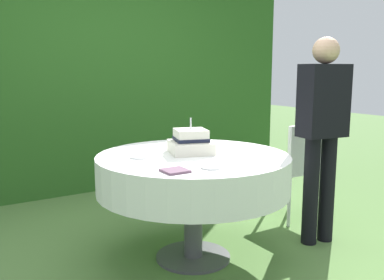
{
  "coord_description": "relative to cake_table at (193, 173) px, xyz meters",
  "views": [
    {
      "loc": [
        -1.58,
        -2.45,
        1.36
      ],
      "look_at": [
        0.01,
        0.03,
        0.87
      ],
      "focal_mm": 39.66,
      "sensor_mm": 36.0,
      "label": 1
    }
  ],
  "objects": [
    {
      "name": "ground_plane",
      "position": [
        0.0,
        0.0,
        -0.64
      ],
      "size": [
        20.0,
        20.0,
        0.0
      ],
      "primitive_type": "plane",
      "color": "#547A3D"
    },
    {
      "name": "serving_plate_near",
      "position": [
        -0.36,
        0.11,
        0.14
      ],
      "size": [
        0.13,
        0.13,
        0.01
      ],
      "primitive_type": "cylinder",
      "color": "white",
      "rests_on": "cake_table"
    },
    {
      "name": "serving_plate_left",
      "position": [
        -0.13,
        -0.41,
        0.14
      ],
      "size": [
        0.13,
        0.13,
        0.01
      ],
      "primitive_type": "cylinder",
      "color": "white",
      "rests_on": "cake_table"
    },
    {
      "name": "cake_table",
      "position": [
        0.0,
        0.0,
        0.0
      ],
      "size": [
        1.36,
        1.36,
        0.77
      ],
      "color": "#4C4C51",
      "rests_on": "ground_plane"
    },
    {
      "name": "standing_person",
      "position": [
        1.0,
        -0.28,
        0.29
      ],
      "size": [
        0.39,
        0.25,
        1.6
      ],
      "color": "black",
      "rests_on": "ground_plane"
    },
    {
      "name": "napkin_stack",
      "position": [
        -0.36,
        -0.37,
        0.14
      ],
      "size": [
        0.14,
        0.14,
        0.01
      ],
      "primitive_type": "cube",
      "rotation": [
        0.0,
        0.0,
        -0.01
      ],
      "color": "#6B4C60",
      "rests_on": "cake_table"
    },
    {
      "name": "garden_chair",
      "position": [
        1.21,
        0.16,
        -0.1
      ],
      "size": [
        0.41,
        0.41,
        0.89
      ],
      "color": "white",
      "rests_on": "ground_plane"
    },
    {
      "name": "foliage_hedge",
      "position": [
        0.0,
        2.38,
        0.79
      ],
      "size": [
        5.26,
        0.67,
        2.85
      ],
      "primitive_type": "cube",
      "color": "#28561E",
      "rests_on": "ground_plane"
    },
    {
      "name": "serving_plate_far",
      "position": [
        0.29,
        0.4,
        0.14
      ],
      "size": [
        0.11,
        0.11,
        0.01
      ],
      "primitive_type": "cylinder",
      "color": "white",
      "rests_on": "cake_table"
    },
    {
      "name": "wedding_cake",
      "position": [
        0.03,
        0.06,
        0.21
      ],
      "size": [
        0.37,
        0.37,
        0.25
      ],
      "color": "silver",
      "rests_on": "cake_table"
    }
  ]
}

